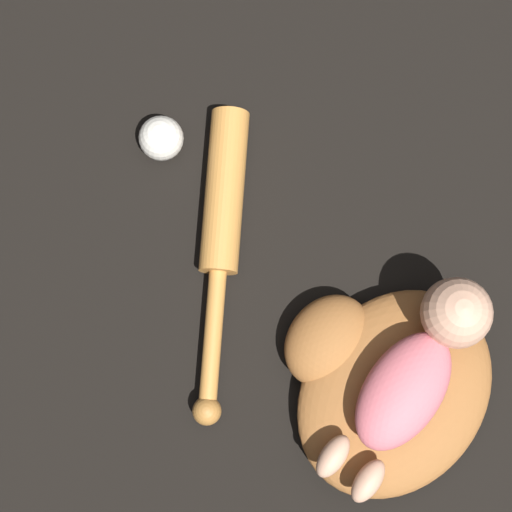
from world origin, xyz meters
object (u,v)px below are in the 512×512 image
baby_figure (422,364)px  baseball_bat (222,225)px  baseball (161,138)px  baseball_glove (383,383)px

baby_figure → baseball_bat: (-0.05, 0.37, -0.09)m
baby_figure → baseball: (-0.02, 0.54, -0.09)m
baby_figure → baseball_bat: baby_figure is taller
baseball_glove → baseball_bat: baseball_glove is taller
baseball_bat → baby_figure: bearing=-81.9°
baseball_bat → baseball: size_ratio=5.51×
baby_figure → baseball_bat: 0.38m
baseball_bat → baseball: 0.18m
baseball_glove → baseball: size_ratio=5.11×
baseball_glove → baseball: 0.53m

